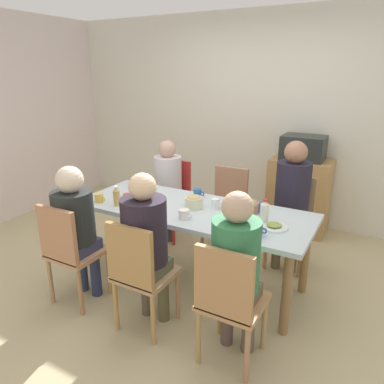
{
  "coord_description": "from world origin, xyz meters",
  "views": [
    {
      "loc": [
        1.45,
        -2.63,
        1.89
      ],
      "look_at": [
        0.0,
        0.0,
        0.88
      ],
      "focal_mm": 33.95,
      "sensor_mm": 36.0,
      "label": 1
    }
  ],
  "objects": [
    {
      "name": "cup_7",
      "position": [
        -0.83,
        -0.28,
        0.77
      ],
      "size": [
        0.12,
        0.08,
        0.08
      ],
      "color": "#E1BD51",
      "rests_on": "dining_table"
    },
    {
      "name": "bottle_0",
      "position": [
        -0.63,
        -0.27,
        0.82
      ],
      "size": [
        0.06,
        0.06,
        0.18
      ],
      "color": "tan",
      "rests_on": "dining_table"
    },
    {
      "name": "microwave",
      "position": [
        0.58,
        1.63,
        1.04
      ],
      "size": [
        0.48,
        0.36,
        0.28
      ],
      "primitive_type": "cube",
      "color": "#272D2B",
      "rests_on": "side_cabinet"
    },
    {
      "name": "bowl_1",
      "position": [
        0.01,
        0.02,
        0.79
      ],
      "size": [
        0.16,
        0.16,
        0.12
      ],
      "color": "beige",
      "rests_on": "dining_table"
    },
    {
      "name": "bowl_0",
      "position": [
        0.43,
        0.15,
        0.79
      ],
      "size": [
        0.26,
        0.26,
        0.11
      ],
      "color": "#9A6A47",
      "rests_on": "dining_table"
    },
    {
      "name": "chair_0",
      "position": [
        0.0,
        0.79,
        0.51
      ],
      "size": [
        0.4,
        0.4,
        0.9
      ],
      "color": "#A6874C",
      "rests_on": "ground_plane"
    },
    {
      "name": "chair_2",
      "position": [
        -0.71,
        -0.79,
        0.51
      ],
      "size": [
        0.4,
        0.4,
        0.9
      ],
      "color": "tan",
      "rests_on": "ground_plane"
    },
    {
      "name": "cup_1",
      "position": [
        -0.62,
        -0.13,
        0.77
      ],
      "size": [
        0.11,
        0.08,
        0.07
      ],
      "color": "#CE473B",
      "rests_on": "dining_table"
    },
    {
      "name": "plate_2",
      "position": [
        -0.69,
        0.27,
        0.75
      ],
      "size": [
        0.26,
        0.26,
        0.04
      ],
      "color": "white",
      "rests_on": "dining_table"
    },
    {
      "name": "cup_4",
      "position": [
        0.55,
        0.2,
        0.77
      ],
      "size": [
        0.12,
        0.08,
        0.08
      ],
      "color": "#3555A3",
      "rests_on": "dining_table"
    },
    {
      "name": "chair_1",
      "position": [
        0.71,
        -0.79,
        0.51
      ],
      "size": [
        0.4,
        0.4,
        0.9
      ],
      "color": "#B17F4F",
      "rests_on": "ground_plane"
    },
    {
      "name": "chair_3",
      "position": [
        -0.71,
        0.79,
        0.51
      ],
      "size": [
        0.4,
        0.4,
        0.9
      ],
      "color": "#B62827",
      "rests_on": "ground_plane"
    },
    {
      "name": "cup_3",
      "position": [
        0.06,
        -0.25,
        0.77
      ],
      "size": [
        0.13,
        0.09,
        0.08
      ],
      "color": "white",
      "rests_on": "dining_table"
    },
    {
      "name": "cup_2",
      "position": [
        0.51,
        -0.13,
        0.78
      ],
      "size": [
        0.11,
        0.07,
        0.09
      ],
      "color": "#C74F37",
      "rests_on": "dining_table"
    },
    {
      "name": "person_3",
      "position": [
        -0.71,
        0.7,
        0.7
      ],
      "size": [
        0.31,
        0.31,
        1.16
      ],
      "color": "#333B4B",
      "rests_on": "ground_plane"
    },
    {
      "name": "plate_0",
      "position": [
        -0.43,
        -0.17,
        0.75
      ],
      "size": [
        0.25,
        0.25,
        0.04
      ],
      "color": "white",
      "rests_on": "dining_table"
    },
    {
      "name": "plate_1",
      "position": [
        0.76,
        -0.07,
        0.75
      ],
      "size": [
        0.21,
        0.21,
        0.04
      ],
      "color": "silver",
      "rests_on": "dining_table"
    },
    {
      "name": "chair_5",
      "position": [
        0.71,
        0.79,
        0.51
      ],
      "size": [
        0.4,
        0.4,
        0.9
      ],
      "color": "#A47F4D",
      "rests_on": "ground_plane"
    },
    {
      "name": "person_2",
      "position": [
        -0.71,
        -0.7,
        0.72
      ],
      "size": [
        0.33,
        0.33,
        1.19
      ],
      "color": "navy",
      "rests_on": "ground_plane"
    },
    {
      "name": "dining_table",
      "position": [
        0.0,
        0.0,
        0.65
      ],
      "size": [
        2.12,
        0.82,
        0.73
      ],
      "color": "silver",
      "rests_on": "ground_plane"
    },
    {
      "name": "cup_0",
      "position": [
        0.19,
        0.09,
        0.78
      ],
      "size": [
        0.11,
        0.07,
        0.09
      ],
      "color": "white",
      "rests_on": "dining_table"
    },
    {
      "name": "cup_5",
      "position": [
        0.69,
        -0.26,
        0.78
      ],
      "size": [
        0.12,
        0.08,
        0.1
      ],
      "color": "#3D5F9E",
      "rests_on": "dining_table"
    },
    {
      "name": "chair_4",
      "position": [
        0.0,
        -0.79,
        0.51
      ],
      "size": [
        0.4,
        0.4,
        0.9
      ],
      "color": "tan",
      "rests_on": "ground_plane"
    },
    {
      "name": "person_1",
      "position": [
        0.71,
        -0.7,
        0.73
      ],
      "size": [
        0.31,
        0.31,
        1.21
      ],
      "color": "brown",
      "rests_on": "ground_plane"
    },
    {
      "name": "bottle_1",
      "position": [
        0.66,
        -0.01,
        0.83
      ],
      "size": [
        0.07,
        0.07,
        0.2
      ],
      "color": "silver",
      "rests_on": "dining_table"
    },
    {
      "name": "wall_back",
      "position": [
        0.0,
        1.93,
        1.3
      ],
      "size": [
        5.93,
        0.12,
        2.6
      ],
      "primitive_type": "cube",
      "color": "silver",
      "rests_on": "ground_plane"
    },
    {
      "name": "side_cabinet",
      "position": [
        0.58,
        1.63,
        0.45
      ],
      "size": [
        0.7,
        0.44,
        0.9
      ],
      "primitive_type": "cube",
      "color": "#B0864D",
      "rests_on": "ground_plane"
    },
    {
      "name": "person_4",
      "position": [
        0.0,
        -0.7,
        0.74
      ],
      "size": [
        0.33,
        0.33,
        1.23
      ],
      "color": "brown",
      "rests_on": "ground_plane"
    },
    {
      "name": "person_5",
      "position": [
        0.71,
        0.7,
        0.77
      ],
      "size": [
        0.33,
        0.33,
        1.28
      ],
      "color": "brown",
      "rests_on": "ground_plane"
    },
    {
      "name": "cup_6",
      "position": [
        -0.1,
        0.29,
        0.77
      ],
      "size": [
        0.11,
        0.08,
        0.08
      ],
      "color": "#2960A1",
      "rests_on": "dining_table"
    },
    {
      "name": "ground_plane",
      "position": [
        0.0,
        0.0,
        0.0
      ],
      "size": [
        6.83,
        6.83,
        0.0
      ],
      "primitive_type": "plane",
      "color": "tan"
    }
  ]
}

